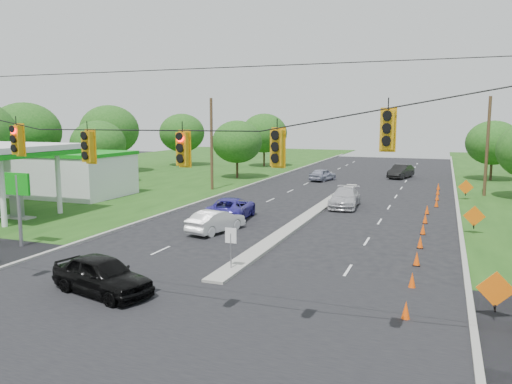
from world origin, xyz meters
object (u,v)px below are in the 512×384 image
at_px(black_sedan, 102,275).
at_px(white_sedan, 216,221).
at_px(gas_station, 50,169).
at_px(blue_pickup, 231,208).

height_order(black_sedan, white_sedan, black_sedan).
bearing_deg(black_sedan, white_sedan, 16.97).
distance_m(gas_station, blue_pickup, 19.12).
bearing_deg(blue_pickup, black_sedan, 85.95).
distance_m(black_sedan, white_sedan, 11.69).
distance_m(black_sedan, blue_pickup, 15.74).
bearing_deg(black_sedan, gas_station, 61.36).
distance_m(gas_station, black_sedan, 27.52).
height_order(white_sedan, blue_pickup, blue_pickup).
relative_size(white_sedan, blue_pickup, 0.75).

